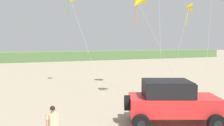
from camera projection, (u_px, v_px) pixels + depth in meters
The scene contains 5 objects.
dune_ridge at pixel (62, 56), 54.49m from camera, with size 90.00×8.74×2.14m, color #567A47.
jeep at pixel (172, 101), 11.32m from camera, with size 5.00×3.82×2.26m.
person_watching at pixel (53, 124), 8.87m from camera, with size 0.56×0.44×1.67m.
kite_blue_swept at pixel (189, 8), 21.06m from camera, with size 3.23×1.61×7.86m.
kite_red_delta at pixel (138, 2), 15.87m from camera, with size 3.56×2.76×7.77m.
Camera 1 is at (-3.47, -6.69, 4.12)m, focal length 35.99 mm.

